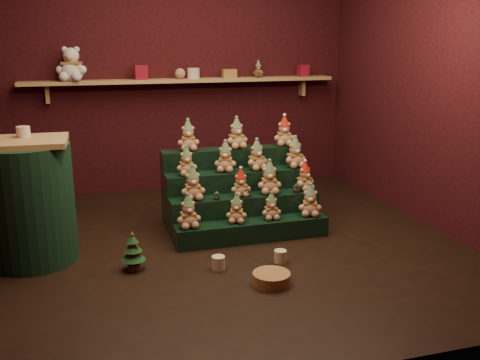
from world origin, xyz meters
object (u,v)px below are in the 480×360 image
object	(u,v)px
side_table	(29,202)
brown_bear	(258,69)
riser_tier_front	(252,231)
white_bear	(71,59)
snow_globe_c	(296,188)
mini_christmas_tree	(133,251)
snow_globe_a	(217,195)
wicker_basket	(271,278)
mug_left	(218,263)
mug_right	(280,256)
snow_globe_b	(247,192)

from	to	relation	value
side_table	brown_bear	size ratio (longest dim) A/B	5.25
riser_tier_front	white_bear	size ratio (longest dim) A/B	3.06
snow_globe_c	brown_bear	size ratio (longest dim) A/B	0.46
riser_tier_front	mini_christmas_tree	world-z (taller)	mini_christmas_tree
snow_globe_a	brown_bear	world-z (taller)	brown_bear
wicker_basket	mug_left	bearing A→B (deg)	129.93
side_table	mug_right	bearing A→B (deg)	-15.94
riser_tier_front	side_table	size ratio (longest dim) A/B	1.39
snow_globe_b	snow_globe_c	size ratio (longest dim) A/B	1.06
side_table	mug_right	distance (m)	2.06
snow_globe_c	brown_bear	xyz separation A→B (m)	(0.17, 1.66, 1.01)
mug_left	mug_right	world-z (taller)	mug_left
mug_right	brown_bear	distance (m)	2.78
side_table	snow_globe_b	bearing A→B (deg)	4.48
mini_christmas_tree	mug_right	xyz separation A→B (m)	(1.16, -0.19, -0.11)
snow_globe_b	snow_globe_c	bearing A→B (deg)	0.00
brown_bear	side_table	bearing A→B (deg)	-135.86
wicker_basket	white_bear	xyz separation A→B (m)	(-1.32, 2.71, 1.50)
riser_tier_front	white_bear	distance (m)	2.75
snow_globe_c	mug_right	xyz separation A→B (m)	(-0.42, -0.70, -0.35)
snow_globe_a	snow_globe_b	distance (m)	0.29
side_table	wicker_basket	distance (m)	2.02
snow_globe_a	mini_christmas_tree	bearing A→B (deg)	-147.47
side_table	snow_globe_a	bearing A→B (deg)	4.95
snow_globe_a	snow_globe_c	distance (m)	0.77
side_table	white_bear	bearing A→B (deg)	79.44
white_bear	brown_bear	xyz separation A→B (m)	(2.11, 0.00, -0.13)
snow_globe_c	brown_bear	bearing A→B (deg)	84.28
riser_tier_front	side_table	distance (m)	1.89
snow_globe_b	wicker_basket	xyz separation A→B (m)	(-0.14, -1.06, -0.36)
side_table	wicker_basket	xyz separation A→B (m)	(1.71, -0.98, -0.45)
snow_globe_a	snow_globe_c	world-z (taller)	snow_globe_c
snow_globe_a	side_table	size ratio (longest dim) A/B	0.08
snow_globe_c	mug_right	distance (m)	0.89
mini_christmas_tree	side_table	bearing A→B (deg)	150.48
mug_right	riser_tier_front	bearing A→B (deg)	97.06
snow_globe_b	side_table	distance (m)	1.85
mug_right	brown_bear	xyz separation A→B (m)	(0.58, 2.36, 1.36)
snow_globe_c	mug_left	world-z (taller)	snow_globe_c
riser_tier_front	snow_globe_c	world-z (taller)	snow_globe_c
white_bear	mug_left	bearing A→B (deg)	-51.88
riser_tier_front	side_table	bearing A→B (deg)	177.56
snow_globe_a	mug_right	world-z (taller)	snow_globe_a
snow_globe_c	mug_right	bearing A→B (deg)	-120.73
snow_globe_a	mini_christmas_tree	size ratio (longest dim) A/B	0.24
mini_christmas_tree	brown_bear	bearing A→B (deg)	51.28
mug_left	wicker_basket	size ratio (longest dim) A/B	0.38
side_table	mug_right	xyz separation A→B (m)	(1.92, -0.62, -0.45)
riser_tier_front	brown_bear	xyz separation A→B (m)	(0.65, 1.82, 1.33)
mug_left	wicker_basket	xyz separation A→B (m)	(0.31, -0.37, -0.01)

